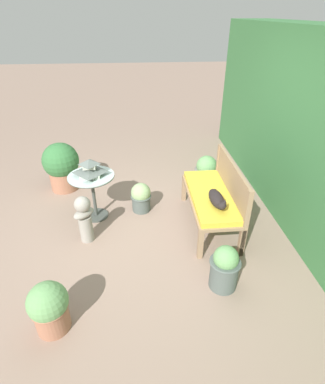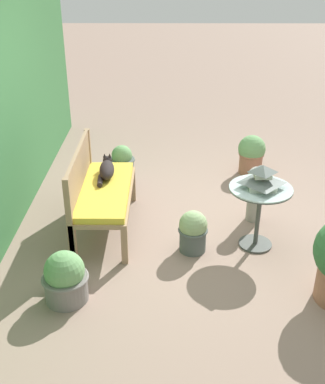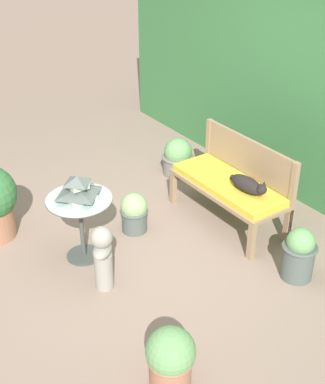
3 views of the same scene
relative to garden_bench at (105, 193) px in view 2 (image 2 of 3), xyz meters
name	(u,v)px [view 2 (image 2 of 3)]	position (x,y,z in m)	size (l,w,h in m)	color
ground	(195,226)	(0.03, -0.95, -0.42)	(30.00, 30.00, 0.00)	gray
garden_bench	(105,193)	(0.00, 0.00, 0.00)	(1.33, 0.54, 0.49)	#937556
bench_backrest	(79,174)	(0.00, 0.25, 0.22)	(1.33, 0.06, 0.89)	#937556
cat	(107,169)	(0.27, 0.01, 0.15)	(0.51, 0.19, 0.19)	black
patio_table	(260,201)	(-0.32, -1.54, 0.09)	(0.61, 0.61, 0.65)	#424742
pagoda_birdhouse	(262,178)	(-0.32, -1.54, 0.33)	(0.35, 0.35, 0.23)	#B2BCA8
garden_bust	(256,191)	(0.19, -1.60, -0.07)	(0.31, 0.30, 0.63)	gray
potted_plant_path_edge	(65,278)	(-1.17, 0.22, -0.20)	(0.40, 0.40, 0.47)	slate
potted_plant_table_near	(193,231)	(-0.41, -0.90, -0.20)	(0.30, 0.30, 0.43)	#4C5651
potted_plant_bench_right	(251,154)	(1.41, -1.75, -0.15)	(0.36, 0.36, 0.52)	#9E664C
potted_plant_hedge_corner	(122,165)	(1.07, -0.08, -0.16)	(0.32, 0.32, 0.52)	#4C5651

